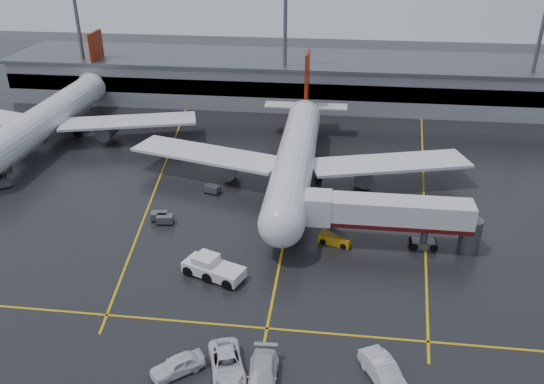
# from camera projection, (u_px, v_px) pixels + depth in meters

# --- Properties ---
(ground) EXTENTS (220.00, 220.00, 0.00)m
(ground) POSITION_uv_depth(u_px,v_px,m) (289.00, 214.00, 70.66)
(ground) COLOR black
(ground) RESTS_ON ground
(apron_line_centre) EXTENTS (0.25, 90.00, 0.02)m
(apron_line_centre) POSITION_uv_depth(u_px,v_px,m) (289.00, 214.00, 70.66)
(apron_line_centre) COLOR gold
(apron_line_centre) RESTS_ON ground
(apron_line_stop) EXTENTS (60.00, 0.25, 0.02)m
(apron_line_stop) POSITION_uv_depth(u_px,v_px,m) (267.00, 328.00, 51.19)
(apron_line_stop) COLOR gold
(apron_line_stop) RESTS_ON ground
(apron_line_left) EXTENTS (9.99, 69.35, 0.02)m
(apron_line_left) POSITION_uv_depth(u_px,v_px,m) (161.00, 173.00, 81.69)
(apron_line_left) COLOR gold
(apron_line_left) RESTS_ON ground
(apron_line_right) EXTENTS (7.57, 69.64, 0.02)m
(apron_line_right) POSITION_uv_depth(u_px,v_px,m) (424.00, 187.00, 77.53)
(apron_line_right) COLOR gold
(apron_line_right) RESTS_ON ground
(terminal) EXTENTS (122.00, 19.00, 8.60)m
(terminal) POSITION_uv_depth(u_px,v_px,m) (312.00, 80.00, 111.11)
(terminal) COLOR gray
(terminal) RESTS_ON ground
(light_mast_left) EXTENTS (3.00, 1.20, 25.45)m
(light_mast_left) POSITION_uv_depth(u_px,v_px,m) (79.00, 28.00, 106.18)
(light_mast_left) COLOR #595B60
(light_mast_left) RESTS_ON ground
(light_mast_mid) EXTENTS (3.00, 1.20, 25.45)m
(light_mast_mid) POSITION_uv_depth(u_px,v_px,m) (285.00, 33.00, 101.80)
(light_mast_mid) COLOR #595B60
(light_mast_mid) RESTS_ON ground
(light_mast_right) EXTENTS (3.00, 1.20, 25.45)m
(light_mast_right) POSITION_uv_depth(u_px,v_px,m) (540.00, 40.00, 96.88)
(light_mast_right) COLOR #595B60
(light_mast_right) RESTS_ON ground
(main_airliner) EXTENTS (48.80, 45.60, 14.10)m
(main_airliner) POSITION_uv_depth(u_px,v_px,m) (296.00, 154.00, 77.33)
(main_airliner) COLOR silver
(main_airliner) RESTS_ON ground
(second_airliner) EXTENTS (48.80, 45.60, 14.10)m
(second_airliner) POSITION_uv_depth(u_px,v_px,m) (53.00, 114.00, 92.55)
(second_airliner) COLOR silver
(second_airliner) RESTS_ON ground
(jet_bridge) EXTENTS (19.90, 3.40, 6.05)m
(jet_bridge) POSITION_uv_depth(u_px,v_px,m) (389.00, 215.00, 62.27)
(jet_bridge) COLOR silver
(jet_bridge) RESTS_ON ground
(pushback_tractor) EXTENTS (7.10, 4.86, 2.36)m
(pushback_tractor) POSITION_uv_depth(u_px,v_px,m) (212.00, 268.00, 58.21)
(pushback_tractor) COLOR silver
(pushback_tractor) RESTS_ON ground
(belt_loader) EXTENTS (3.96, 2.61, 2.32)m
(belt_loader) POSITION_uv_depth(u_px,v_px,m) (335.00, 239.00, 64.11)
(belt_loader) COLOR #C98E10
(belt_loader) RESTS_ON ground
(service_van_a) EXTENTS (4.43, 6.41, 1.63)m
(service_van_a) POSITION_uv_depth(u_px,v_px,m) (227.00, 364.00, 46.08)
(service_van_a) COLOR white
(service_van_a) RESTS_ON ground
(service_van_b) EXTENTS (2.68, 6.06, 1.73)m
(service_van_b) POSITION_uv_depth(u_px,v_px,m) (263.00, 375.00, 44.91)
(service_van_b) COLOR silver
(service_van_b) RESTS_ON ground
(service_van_c) EXTENTS (4.31, 5.92, 1.86)m
(service_van_c) POSITION_uv_depth(u_px,v_px,m) (384.00, 373.00, 45.05)
(service_van_c) COLOR silver
(service_van_c) RESTS_ON ground
(service_van_d) EXTENTS (4.79, 4.36, 1.58)m
(service_van_d) POSITION_uv_depth(u_px,v_px,m) (177.00, 365.00, 45.99)
(service_van_d) COLOR white
(service_van_d) RESTS_ON ground
(baggage_cart_a) EXTENTS (2.12, 1.50, 1.12)m
(baggage_cart_a) POSITION_uv_depth(u_px,v_px,m) (165.00, 219.00, 68.19)
(baggage_cart_a) COLOR #595B60
(baggage_cart_a) RESTS_ON ground
(baggage_cart_b) EXTENTS (2.16, 1.57, 1.12)m
(baggage_cart_b) POSITION_uv_depth(u_px,v_px,m) (159.00, 216.00, 68.92)
(baggage_cart_b) COLOR #595B60
(baggage_cart_b) RESTS_ON ground
(baggage_cart_c) EXTENTS (2.30, 1.85, 1.12)m
(baggage_cart_c) POSITION_uv_depth(u_px,v_px,m) (212.00, 189.00, 75.59)
(baggage_cart_c) COLOR #595B60
(baggage_cart_c) RESTS_ON ground
(baggage_cart_d) EXTENTS (2.31, 1.86, 1.12)m
(baggage_cart_d) POSITION_uv_depth(u_px,v_px,m) (2.00, 162.00, 83.56)
(baggage_cart_d) COLOR #595B60
(baggage_cart_d) RESTS_ON ground
(baggage_cart_e) EXTENTS (2.38, 2.26, 1.12)m
(baggage_cart_e) POSITION_uv_depth(u_px,v_px,m) (3.00, 183.00, 77.14)
(baggage_cart_e) COLOR #595B60
(baggage_cart_e) RESTS_ON ground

